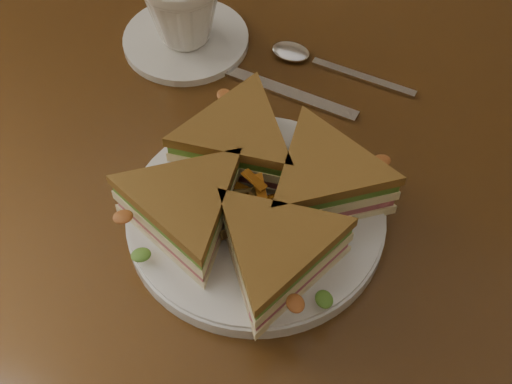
% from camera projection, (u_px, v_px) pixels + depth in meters
% --- Properties ---
extents(table, '(1.20, 0.80, 0.75)m').
position_uv_depth(table, '(287.00, 226.00, 0.84)').
color(table, '#341D0B').
rests_on(table, ground).
extents(plate, '(0.26, 0.26, 0.02)m').
position_uv_depth(plate, '(256.00, 217.00, 0.72)').
color(plate, white).
rests_on(plate, table).
extents(sandwich_wedges, '(0.32, 0.32, 0.06)m').
position_uv_depth(sandwich_wedges, '(256.00, 195.00, 0.69)').
color(sandwich_wedges, '#FFF1BC').
rests_on(sandwich_wedges, plate).
extents(crisps_mound, '(0.09, 0.09, 0.05)m').
position_uv_depth(crisps_mound, '(256.00, 198.00, 0.69)').
color(crisps_mound, '#AF6116').
rests_on(crisps_mound, plate).
extents(spoon, '(0.18, 0.03, 0.01)m').
position_uv_depth(spoon, '(308.00, 58.00, 0.86)').
color(spoon, silver).
rests_on(spoon, table).
extents(knife, '(0.22, 0.02, 0.00)m').
position_uv_depth(knife, '(267.00, 85.00, 0.84)').
color(knife, silver).
rests_on(knife, table).
extents(saucer, '(0.16, 0.16, 0.01)m').
position_uv_depth(saucer, '(186.00, 40.00, 0.88)').
color(saucer, white).
rests_on(saucer, table).
extents(coffee_cup, '(0.12, 0.12, 0.09)m').
position_uv_depth(coffee_cup, '(183.00, 7.00, 0.84)').
color(coffee_cup, white).
rests_on(coffee_cup, saucer).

